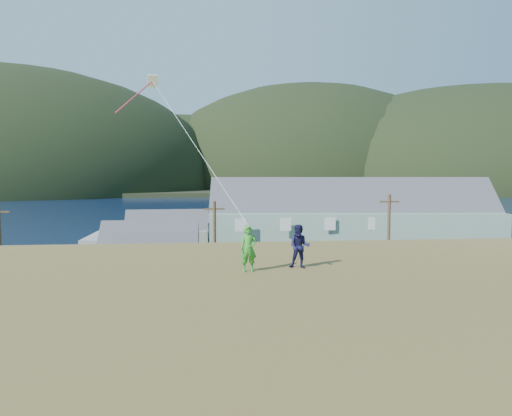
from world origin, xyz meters
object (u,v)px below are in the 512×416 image
at_px(shed_palegreen_near, 150,253).
at_px(wharf, 174,236).
at_px(kite_flyer_green, 248,249).
at_px(kite_flyer_navy, 300,246).
at_px(lodge, 352,221).
at_px(shed_white, 155,264).
at_px(shed_palegreen_far, 168,234).

bearing_deg(shed_palegreen_near, wharf, 90.13).
bearing_deg(wharf, kite_flyer_green, -83.00).
distance_m(shed_palegreen_near, kite_flyer_green, 31.88).
relative_size(wharf, kite_flyer_navy, 17.27).
distance_m(shed_palegreen_near, kite_flyer_navy, 31.96).
distance_m(lodge, shed_palegreen_near, 24.92).
relative_size(wharf, kite_flyer_green, 16.98).
bearing_deg(lodge, kite_flyer_green, -107.05).
bearing_deg(shed_palegreen_near, lodge, 20.75).
distance_m(lodge, shed_white, 25.79).
bearing_deg(shed_white, shed_palegreen_near, 99.48).
bearing_deg(lodge, shed_palegreen_near, -154.45).
distance_m(shed_palegreen_near, shed_palegreen_far, 13.58).
bearing_deg(kite_flyer_navy, kite_flyer_green, -151.35).
xyz_separation_m(shed_white, shed_palegreen_far, (-0.51, 17.69, 0.37)).
xyz_separation_m(wharf, shed_palegreen_near, (-0.06, -28.58, 2.18)).
distance_m(shed_white, kite_flyer_navy, 27.85).
xyz_separation_m(shed_palegreen_near, kite_flyer_navy, (9.12, -30.17, 5.32)).
height_order(shed_white, shed_palegreen_far, shed_palegreen_far).
distance_m(wharf, kite_flyer_navy, 59.91).
xyz_separation_m(shed_palegreen_near, kite_flyer_green, (7.32, -30.57, 5.33)).
relative_size(shed_palegreen_far, kite_flyer_navy, 7.19).
xyz_separation_m(lodge, shed_palegreen_far, (-22.77, 4.87, -1.95)).
relative_size(lodge, kite_flyer_navy, 23.38).
xyz_separation_m(kite_flyer_green, kite_flyer_navy, (1.80, 0.40, -0.01)).
height_order(shed_palegreen_near, kite_flyer_green, kite_flyer_green).
bearing_deg(kite_flyer_navy, shed_palegreen_far, 117.28).
xyz_separation_m(wharf, shed_palegreen_far, (0.43, -15.01, 2.27)).
bearing_deg(lodge, wharf, 144.46).
bearing_deg(shed_white, kite_flyer_green, -80.74).
distance_m(shed_palegreen_near, shed_white, 4.25).
bearing_deg(lodge, shed_white, -145.02).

